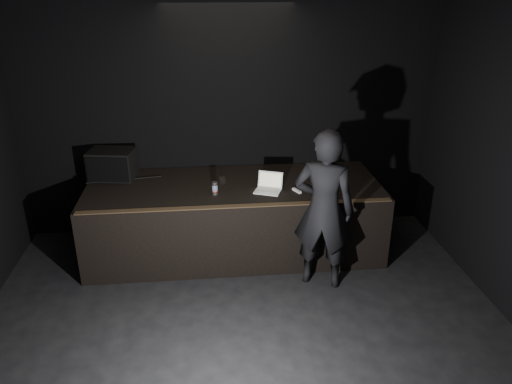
{
  "coord_description": "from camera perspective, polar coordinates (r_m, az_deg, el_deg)",
  "views": [
    {
      "loc": [
        -0.35,
        -3.56,
        3.6
      ],
      "look_at": [
        0.26,
        2.3,
        1.06
      ],
      "focal_mm": 35.0,
      "sensor_mm": 36.0,
      "label": 1
    }
  ],
  "objects": [
    {
      "name": "laptop",
      "position": [
        6.61,
        1.47,
        0.68
      ],
      "size": [
        0.42,
        0.4,
        0.23
      ],
      "rotation": [
        0.0,
        0.0,
        -0.38
      ],
      "color": "white",
      "rests_on": "stage_riser"
    },
    {
      "name": "stage_monitor",
      "position": [
        7.26,
        -16.1,
        3.06
      ],
      "size": [
        0.67,
        0.54,
        0.41
      ],
      "rotation": [
        0.0,
        0.0,
        -0.16
      ],
      "color": "black",
      "rests_on": "stage_riser"
    },
    {
      "name": "room_walls",
      "position": [
        3.91,
        -0.31,
        -0.5
      ],
      "size": [
        6.1,
        7.1,
        3.52
      ],
      "color": "black",
      "rests_on": "ground"
    },
    {
      "name": "stage_riser",
      "position": [
        7.02,
        -2.49,
        -2.93
      ],
      "size": [
        4.0,
        1.5,
        1.0
      ],
      "primitive_type": "cube",
      "color": "black",
      "rests_on": "ground"
    },
    {
      "name": "person",
      "position": [
        6.1,
        7.75,
        -2.04
      ],
      "size": [
        0.86,
        0.72,
        2.03
      ],
      "primitive_type": "imported",
      "rotation": [
        0.0,
        0.0,
        2.77
      ],
      "color": "black",
      "rests_on": "ground"
    },
    {
      "name": "plastic_cup",
      "position": [
        6.81,
        -3.83,
        1.28
      ],
      "size": [
        0.09,
        0.09,
        0.11
      ],
      "primitive_type": "cylinder",
      "color": "white",
      "rests_on": "stage_riser"
    },
    {
      "name": "wii_remote",
      "position": [
        6.6,
        4.68,
        0.15
      ],
      "size": [
        0.1,
        0.16,
        0.03
      ],
      "primitive_type": "cube",
      "rotation": [
        0.0,
        0.0,
        0.45
      ],
      "color": "white",
      "rests_on": "stage_riser"
    },
    {
      "name": "beer_can",
      "position": [
        6.49,
        -4.73,
        0.43
      ],
      "size": [
        0.07,
        0.07,
        0.17
      ],
      "color": "silver",
      "rests_on": "stage_riser"
    },
    {
      "name": "cable",
      "position": [
        7.19,
        -14.83,
        1.36
      ],
      "size": [
        1.01,
        0.17,
        0.02
      ],
      "primitive_type": "cylinder",
      "rotation": [
        0.0,
        1.57,
        0.15
      ],
      "color": "black",
      "rests_on": "stage_riser"
    },
    {
      "name": "riser_lip",
      "position": [
        6.17,
        -2.14,
        -1.61
      ],
      "size": [
        3.92,
        0.1,
        0.01
      ],
      "primitive_type": "cube",
      "color": "brown",
      "rests_on": "stage_riser"
    }
  ]
}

